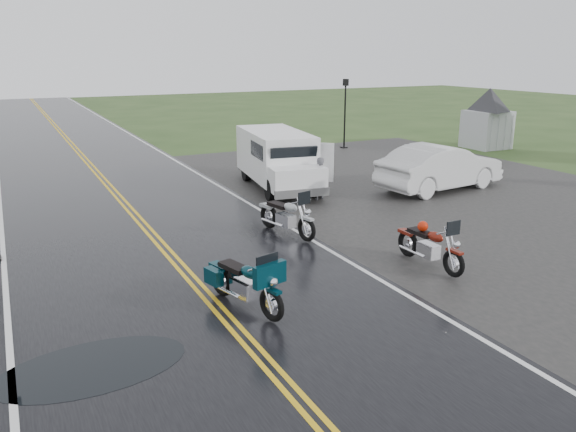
# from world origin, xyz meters

# --- Properties ---
(ground) EXTENTS (120.00, 120.00, 0.00)m
(ground) POSITION_xyz_m (0.00, 0.00, 0.00)
(ground) COLOR #2D471E
(ground) RESTS_ON ground
(road) EXTENTS (8.00, 100.00, 0.04)m
(road) POSITION_xyz_m (0.00, 10.00, 0.02)
(road) COLOR black
(road) RESTS_ON ground
(parking_pad) EXTENTS (14.00, 24.00, 0.03)m
(parking_pad) POSITION_xyz_m (11.00, 5.00, 0.01)
(parking_pad) COLOR black
(parking_pad) RESTS_ON ground
(visitor_center) EXTENTS (16.00, 10.00, 4.80)m
(visitor_center) POSITION_xyz_m (20.00, 12.00, 2.40)
(visitor_center) COLOR #A8AAAD
(visitor_center) RESTS_ON ground
(motorcycle_red) EXTENTS (0.84, 2.21, 1.29)m
(motorcycle_red) POSITION_xyz_m (5.36, -1.29, 0.65)
(motorcycle_red) COLOR #63150B
(motorcycle_red) RESTS_ON ground
(motorcycle_teal) EXTENTS (1.36, 2.39, 1.33)m
(motorcycle_teal) POSITION_xyz_m (0.72, -1.39, 0.67)
(motorcycle_teal) COLOR #042933
(motorcycle_teal) RESTS_ON ground
(motorcycle_silver) EXTENTS (1.31, 2.42, 1.36)m
(motorcycle_silver) POSITION_xyz_m (3.59, 2.44, 0.68)
(motorcycle_silver) COLOR #9EA2A6
(motorcycle_silver) RESTS_ON ground
(van_white) EXTENTS (2.92, 5.83, 2.19)m
(van_white) POSITION_xyz_m (4.64, 6.92, 1.10)
(van_white) COLOR white
(van_white) RESTS_ON ground
(person_at_van) EXTENTS (0.64, 0.54, 1.50)m
(person_at_van) POSITION_xyz_m (6.23, 6.33, 0.75)
(person_at_van) COLOR #505056
(person_at_van) RESTS_ON ground
(sedan_white) EXTENTS (5.34, 2.37, 1.70)m
(sedan_white) POSITION_xyz_m (11.04, 5.58, 0.85)
(sedan_white) COLOR silver
(sedan_white) RESTS_ON ground
(lamp_post_far_right) EXTENTS (0.32, 0.32, 3.72)m
(lamp_post_far_right) POSITION_xyz_m (13.03, 15.33, 1.86)
(lamp_post_far_right) COLOR black
(lamp_post_far_right) RESTS_ON ground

